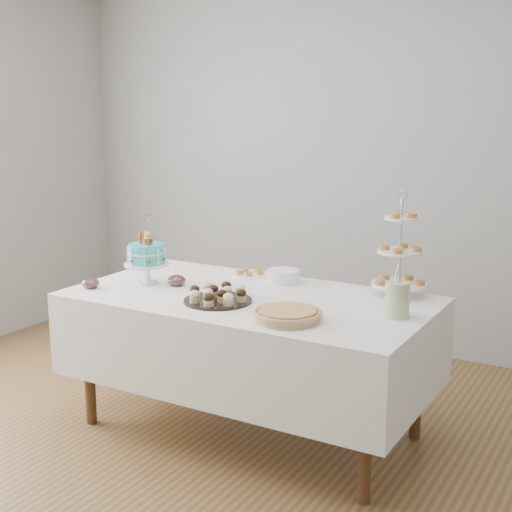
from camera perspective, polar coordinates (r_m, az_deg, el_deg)
The scene contains 12 objects.
floor at distance 3.84m, azimuth -2.89°, elevation -15.40°, with size 5.00×5.00×0.00m, color brown.
walls at distance 3.43m, azimuth -3.13°, elevation 5.03°, with size 5.04×4.04×2.70m.
table at distance 3.86m, azimuth -0.54°, elevation -6.46°, with size 1.92×1.02×0.77m.
birthday_cake at distance 4.07m, azimuth -8.73°, elevation -0.73°, with size 0.25×0.25×0.39m.
cupcake_tray at distance 3.67m, azimuth -3.08°, elevation -3.08°, with size 0.36×0.36×0.08m.
pie at distance 3.37m, azimuth 2.55°, elevation -4.68°, with size 0.33×0.33×0.05m.
tiered_stand at distance 3.81m, azimuth 11.45°, elevation 0.30°, with size 0.29×0.29×0.57m.
plate_stack at distance 4.06m, azimuth 2.18°, elevation -1.63°, with size 0.19×0.19×0.07m.
pastry_plate at distance 4.24m, azimuth -0.47°, elevation -1.37°, with size 0.22×0.22×0.03m.
jam_bowl_a at distance 4.04m, azimuth -13.10°, elevation -2.15°, with size 0.10×0.10×0.06m.
jam_bowl_b at distance 4.02m, azimuth -6.38°, elevation -1.96°, with size 0.10×0.10×0.06m.
utensil_pitcher at distance 3.46m, azimuth 11.24°, elevation -3.33°, with size 0.12×0.12×0.26m.
Camera 1 is at (1.87, -2.85, 1.77)m, focal length 50.00 mm.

